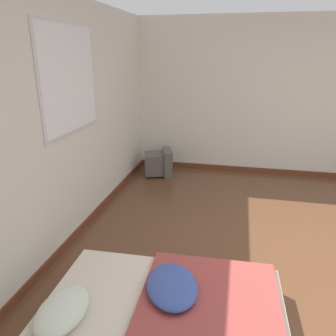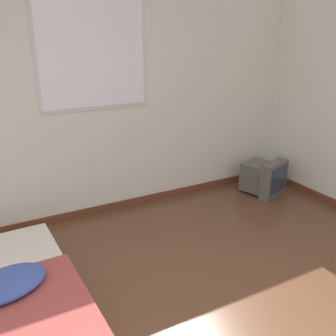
# 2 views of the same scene
# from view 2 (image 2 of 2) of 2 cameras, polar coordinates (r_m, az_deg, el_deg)

# --- Properties ---
(wall_back) EXTENTS (8.32, 0.08, 2.60)m
(wall_back) POSITION_cam_2_polar(r_m,az_deg,el_deg) (3.95, -17.58, 9.35)
(wall_back) COLOR silver
(wall_back) RESTS_ON ground_plane
(crt_tv) EXTENTS (0.54, 0.56, 0.45)m
(crt_tv) POSITION_cam_2_polar(r_m,az_deg,el_deg) (4.94, 14.42, -1.38)
(crt_tv) COLOR #56514C
(crt_tv) RESTS_ON ground_plane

